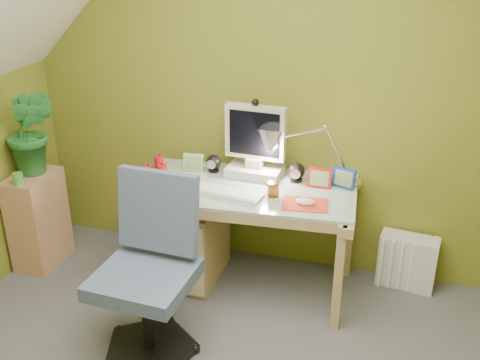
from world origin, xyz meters
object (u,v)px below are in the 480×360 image
(potted_plant, at_px, (31,132))
(radiator, at_px, (407,261))
(monitor, at_px, (255,138))
(side_ledge, at_px, (39,220))
(desk, at_px, (247,237))
(desk_lamp, at_px, (328,141))
(task_chair, at_px, (144,276))

(potted_plant, xyz_separation_m, radiator, (2.41, 0.37, -0.77))
(monitor, relative_size, side_ledge, 0.75)
(desk, relative_size, desk_lamp, 2.34)
(desk, bearing_deg, desk_lamp, 17.75)
(monitor, distance_m, potted_plant, 1.44)
(monitor, bearing_deg, desk, -86.73)
(desk_lamp, bearing_deg, desk, -145.27)
(task_chair, bearing_deg, monitor, 73.78)
(desk, relative_size, task_chair, 1.31)
(radiator, bearing_deg, monitor, -167.44)
(side_ledge, xyz_separation_m, potted_plant, (0.02, 0.05, 0.62))
(potted_plant, bearing_deg, radiator, 8.71)
(monitor, xyz_separation_m, radiator, (1.00, 0.09, -0.77))
(potted_plant, bearing_deg, side_ledge, -110.04)
(monitor, relative_size, desk_lamp, 0.89)
(potted_plant, distance_m, task_chair, 1.35)
(task_chair, bearing_deg, side_ledge, 152.91)
(potted_plant, height_order, radiator, potted_plant)
(radiator, bearing_deg, desk, -157.45)
(side_ledge, bearing_deg, potted_plant, 69.96)
(monitor, xyz_separation_m, side_ledge, (-1.43, -0.33, -0.62))
(monitor, bearing_deg, radiator, 8.43)
(desk, distance_m, desk_lamp, 0.80)
(desk_lamp, relative_size, radiator, 1.56)
(monitor, bearing_deg, potted_plant, -165.54)
(task_chair, bearing_deg, potted_plant, 150.55)
(desk, relative_size, radiator, 3.64)
(monitor, height_order, potted_plant, potted_plant)
(potted_plant, relative_size, radiator, 1.60)
(desk, distance_m, radiator, 1.05)
(desk_lamp, bearing_deg, potted_plant, -158.55)
(desk, xyz_separation_m, desk_lamp, (0.45, 0.18, 0.63))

